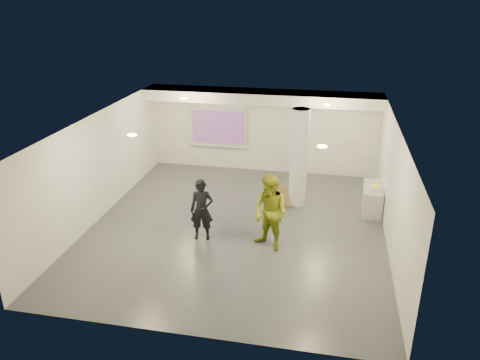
% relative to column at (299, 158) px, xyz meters
% --- Properties ---
extents(floor, '(8.00, 9.00, 0.01)m').
position_rel_column_xyz_m(floor, '(-1.50, -1.80, -1.50)').
color(floor, '#3B3E43').
rests_on(floor, ground).
extents(ceiling, '(8.00, 9.00, 0.01)m').
position_rel_column_xyz_m(ceiling, '(-1.50, -1.80, 1.50)').
color(ceiling, silver).
rests_on(ceiling, floor).
extents(wall_back, '(8.00, 0.01, 3.00)m').
position_rel_column_xyz_m(wall_back, '(-1.50, 2.70, 0.00)').
color(wall_back, silver).
rests_on(wall_back, floor).
extents(wall_front, '(8.00, 0.01, 3.00)m').
position_rel_column_xyz_m(wall_front, '(-1.50, -6.30, 0.00)').
color(wall_front, silver).
rests_on(wall_front, floor).
extents(wall_left, '(0.01, 9.00, 3.00)m').
position_rel_column_xyz_m(wall_left, '(-5.50, -1.80, 0.00)').
color(wall_left, silver).
rests_on(wall_left, floor).
extents(wall_right, '(0.01, 9.00, 3.00)m').
position_rel_column_xyz_m(wall_right, '(2.50, -1.80, 0.00)').
color(wall_right, silver).
rests_on(wall_right, floor).
extents(soffit_band, '(8.00, 1.10, 0.36)m').
position_rel_column_xyz_m(soffit_band, '(-1.50, 2.15, 1.32)').
color(soffit_band, silver).
rests_on(soffit_band, ceiling).
extents(downlight_nw, '(0.22, 0.22, 0.02)m').
position_rel_column_xyz_m(downlight_nw, '(-3.70, 0.70, 1.48)').
color(downlight_nw, '#F3D27E').
rests_on(downlight_nw, ceiling).
extents(downlight_ne, '(0.22, 0.22, 0.02)m').
position_rel_column_xyz_m(downlight_ne, '(0.70, 0.70, 1.48)').
color(downlight_ne, '#F3D27E').
rests_on(downlight_ne, ceiling).
extents(downlight_sw, '(0.22, 0.22, 0.02)m').
position_rel_column_xyz_m(downlight_sw, '(-3.70, -3.30, 1.48)').
color(downlight_sw, '#F3D27E').
rests_on(downlight_sw, ceiling).
extents(downlight_se, '(0.22, 0.22, 0.02)m').
position_rel_column_xyz_m(downlight_se, '(0.70, -3.30, 1.48)').
color(downlight_se, '#F3D27E').
rests_on(downlight_se, ceiling).
extents(column, '(0.52, 0.52, 3.00)m').
position_rel_column_xyz_m(column, '(0.00, 0.00, 0.00)').
color(column, silver).
rests_on(column, floor).
extents(projection_screen, '(2.10, 0.13, 1.42)m').
position_rel_column_xyz_m(projection_screen, '(-3.10, 2.65, 0.03)').
color(projection_screen, silver).
rests_on(projection_screen, wall_back).
extents(credenza, '(0.62, 1.36, 0.78)m').
position_rel_column_xyz_m(credenza, '(2.22, -0.01, -1.11)').
color(credenza, '#9C9EA1').
rests_on(credenza, floor).
extents(papers_stack, '(0.29, 0.37, 0.02)m').
position_rel_column_xyz_m(papers_stack, '(2.28, -0.01, -0.71)').
color(papers_stack, silver).
rests_on(papers_stack, credenza).
extents(postit_pad, '(0.24, 0.29, 0.03)m').
position_rel_column_xyz_m(postit_pad, '(2.27, -0.02, -0.71)').
color(postit_pad, '#EEFF34').
rests_on(postit_pad, credenza).
extents(cardboard_back, '(0.60, 0.39, 0.62)m').
position_rel_column_xyz_m(cardboard_back, '(-0.57, -0.12, -1.19)').
color(cardboard_back, olive).
rests_on(cardboard_back, floor).
extents(cardboard_front, '(0.53, 0.33, 0.53)m').
position_rel_column_xyz_m(cardboard_front, '(-0.24, -0.11, -1.24)').
color(cardboard_front, olive).
rests_on(cardboard_front, floor).
extents(woman, '(0.66, 0.48, 1.66)m').
position_rel_column_xyz_m(woman, '(-2.27, -2.61, -0.67)').
color(woman, black).
rests_on(woman, floor).
extents(man, '(1.21, 1.13, 1.97)m').
position_rel_column_xyz_m(man, '(-0.46, -2.74, -0.51)').
color(man, olive).
rests_on(man, floor).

